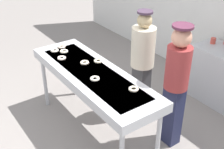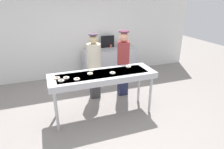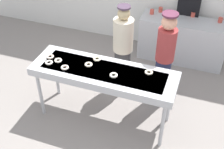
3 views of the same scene
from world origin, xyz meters
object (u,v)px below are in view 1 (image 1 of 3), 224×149
at_px(worker_assistant, 176,82).
at_px(paper_cup_2, 213,41).
at_px(sugar_donut_3, 64,51).
at_px(sugar_donut_0, 98,61).
at_px(sugar_donut_6, 55,50).
at_px(worker_baker, 142,59).
at_px(sugar_donut_2, 95,79).
at_px(sugar_donut_5, 62,58).
at_px(sugar_donut_1, 62,47).
at_px(sugar_donut_7, 84,63).
at_px(sugar_donut_4, 134,89).
at_px(fryer_conveyor, 93,77).

bearing_deg(worker_assistant, paper_cup_2, -59.54).
xyz_separation_m(sugar_donut_3, worker_assistant, (1.52, 0.76, -0.05)).
xyz_separation_m(sugar_donut_0, sugar_donut_6, (-0.66, -0.34, 0.00)).
bearing_deg(sugar_donut_0, worker_baker, 69.34).
height_order(sugar_donut_2, worker_baker, worker_baker).
relative_size(sugar_donut_5, worker_baker, 0.07).
xyz_separation_m(sugar_donut_1, sugar_donut_2, (1.10, -0.11, 0.00)).
xyz_separation_m(sugar_donut_5, paper_cup_2, (0.78, 2.34, -0.05)).
bearing_deg(worker_baker, sugar_donut_0, 64.31).
xyz_separation_m(sugar_donut_7, worker_baker, (0.30, 0.79, -0.06)).
relative_size(worker_assistant, paper_cup_2, 17.48).
distance_m(sugar_donut_4, sugar_donut_5, 1.26).
xyz_separation_m(sugar_donut_3, worker_baker, (0.78, 0.85, -0.06)).
height_order(sugar_donut_3, paper_cup_2, sugar_donut_3).
bearing_deg(sugar_donut_0, sugar_donut_7, -110.28).
distance_m(sugar_donut_0, sugar_donut_1, 0.75).
bearing_deg(sugar_donut_3, sugar_donut_6, -137.17).
bearing_deg(sugar_donut_6, paper_cup_2, 65.31).
height_order(sugar_donut_2, sugar_donut_4, same).
relative_size(sugar_donut_6, worker_baker, 0.07).
bearing_deg(paper_cup_2, worker_assistant, -68.64).
relative_size(sugar_donut_3, sugar_donut_7, 1.00).
bearing_deg(sugar_donut_3, fryer_conveyor, 1.71).
bearing_deg(fryer_conveyor, sugar_donut_2, -23.20).
bearing_deg(worker_assistant, sugar_donut_0, 37.51).
bearing_deg(sugar_donut_5, sugar_donut_6, 173.73).
height_order(sugar_donut_5, worker_assistant, worker_assistant).
bearing_deg(sugar_donut_2, sugar_donut_7, 165.20).
xyz_separation_m(sugar_donut_1, worker_baker, (0.95, 0.80, -0.06)).
bearing_deg(sugar_donut_4, sugar_donut_7, -172.40).
xyz_separation_m(sugar_donut_1, sugar_donut_7, (0.66, 0.01, 0.00)).
bearing_deg(sugar_donut_1, sugar_donut_5, -26.98).
xyz_separation_m(sugar_donut_2, paper_cup_2, (0.02, 2.27, -0.05)).
bearing_deg(sugar_donut_3, sugar_donut_0, 23.40).
relative_size(fryer_conveyor, sugar_donut_3, 18.27).
xyz_separation_m(sugar_donut_3, paper_cup_2, (0.96, 2.21, -0.05)).
xyz_separation_m(sugar_donut_6, worker_baker, (0.89, 0.95, -0.06)).
height_order(sugar_donut_7, worker_assistant, worker_assistant).
distance_m(sugar_donut_0, sugar_donut_2, 0.48).
distance_m(sugar_donut_3, sugar_donut_6, 0.15).
bearing_deg(sugar_donut_0, sugar_donut_1, -165.11).
distance_m(sugar_donut_2, sugar_donut_7, 0.46).
distance_m(sugar_donut_1, sugar_donut_6, 0.16).
distance_m(sugar_donut_0, worker_assistant, 1.10).
height_order(sugar_donut_7, worker_baker, worker_baker).
height_order(sugar_donut_0, paper_cup_2, sugar_donut_0).
relative_size(sugar_donut_1, sugar_donut_7, 1.00).
relative_size(fryer_conveyor, sugar_donut_0, 18.27).
bearing_deg(sugar_donut_1, sugar_donut_7, 1.08).
bearing_deg(sugar_donut_1, paper_cup_2, 62.54).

